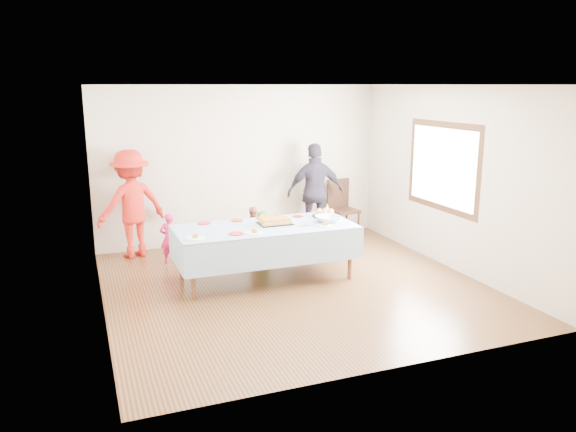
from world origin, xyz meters
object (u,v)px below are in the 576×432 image
object	(u,v)px
dining_chair	(341,205)
party_table	(265,230)
adult_left	(131,204)
birthday_cake	(275,221)

from	to	relation	value
dining_chair	party_table	bearing A→B (deg)	-146.64
party_table	adult_left	distance (m)	2.43
party_table	dining_chair	bearing A→B (deg)	40.78
birthday_cake	adult_left	distance (m)	2.49
dining_chair	adult_left	bearing A→B (deg)	172.15
birthday_cake	dining_chair	world-z (taller)	dining_chair
party_table	adult_left	size ratio (longest dim) A/B	1.45
birthday_cake	dining_chair	bearing A→B (deg)	42.00
birthday_cake	dining_chair	xyz separation A→B (m)	(1.89, 1.70, -0.24)
party_table	adult_left	world-z (taller)	adult_left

